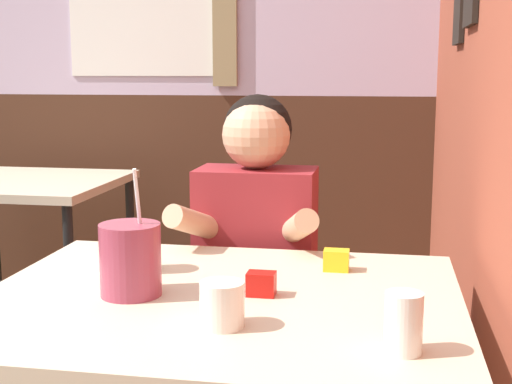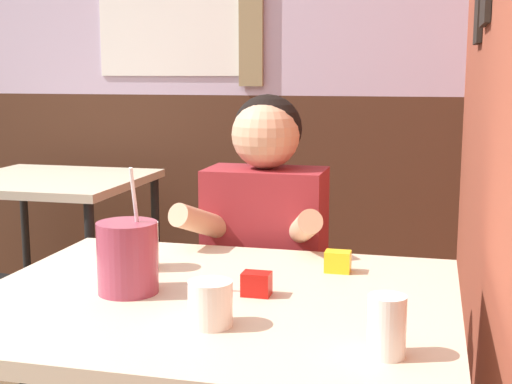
{
  "view_description": "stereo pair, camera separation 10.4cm",
  "coord_description": "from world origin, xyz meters",
  "px_view_note": "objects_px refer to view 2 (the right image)",
  "views": [
    {
      "loc": [
        1.08,
        -1.06,
        1.21
      ],
      "look_at": [
        0.79,
        0.52,
        0.94
      ],
      "focal_mm": 50.0,
      "sensor_mm": 36.0,
      "label": 1
    },
    {
      "loc": [
        1.18,
        -1.04,
        1.21
      ],
      "look_at": [
        0.79,
        0.52,
        0.94
      ],
      "focal_mm": 50.0,
      "sensor_mm": 36.0,
      "label": 2
    }
  ],
  "objects_px": {
    "person_seated": "(265,284)",
    "cocktail_pitcher": "(128,257)",
    "main_table": "(215,325)",
    "background_table": "(51,195)"
  },
  "relations": [
    {
      "from": "person_seated",
      "to": "cocktail_pitcher",
      "type": "height_order",
      "value": "person_seated"
    },
    {
      "from": "background_table",
      "to": "person_seated",
      "type": "relative_size",
      "value": 0.69
    },
    {
      "from": "person_seated",
      "to": "cocktail_pitcher",
      "type": "bearing_deg",
      "value": -105.08
    },
    {
      "from": "background_table",
      "to": "person_seated",
      "type": "height_order",
      "value": "person_seated"
    },
    {
      "from": "main_table",
      "to": "background_table",
      "type": "distance_m",
      "value": 1.91
    },
    {
      "from": "main_table",
      "to": "cocktail_pitcher",
      "type": "relative_size",
      "value": 3.72
    },
    {
      "from": "person_seated",
      "to": "cocktail_pitcher",
      "type": "xyz_separation_m",
      "value": [
        -0.16,
        -0.6,
        0.22
      ]
    },
    {
      "from": "main_table",
      "to": "background_table",
      "type": "bearing_deg",
      "value": 129.92
    },
    {
      "from": "person_seated",
      "to": "cocktail_pitcher",
      "type": "relative_size",
      "value": 4.23
    },
    {
      "from": "main_table",
      "to": "cocktail_pitcher",
      "type": "height_order",
      "value": "cocktail_pitcher"
    }
  ]
}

